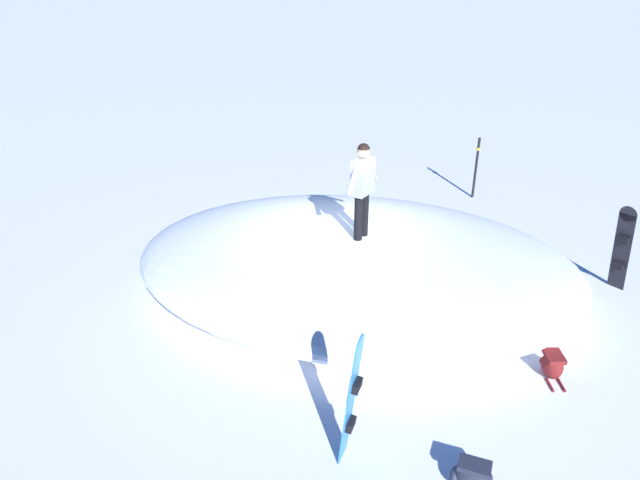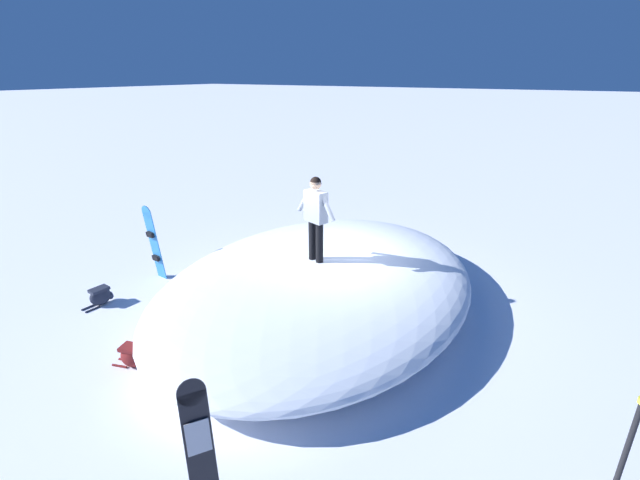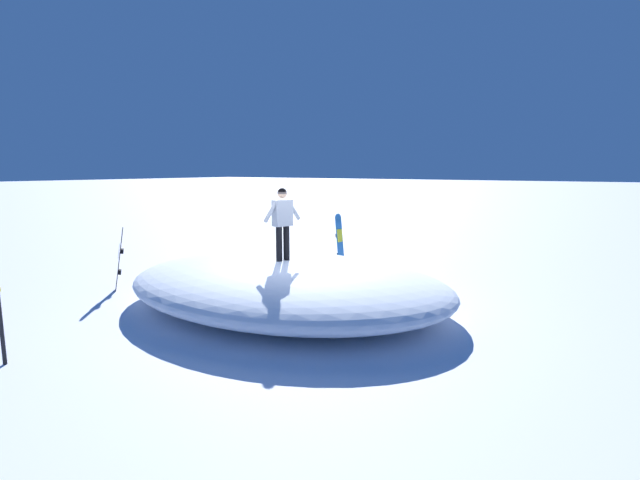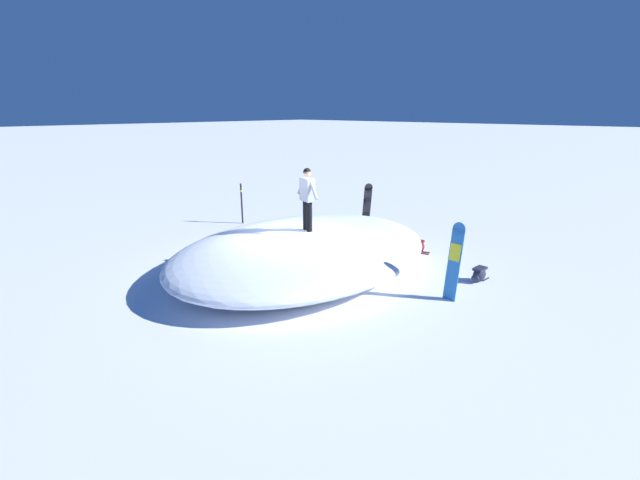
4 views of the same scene
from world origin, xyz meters
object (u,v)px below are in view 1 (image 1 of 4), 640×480
(snowboarder_standing, at_px, (362,184))
(trail_marker_pole, at_px, (476,166))
(snowboard_primary_upright, at_px, (352,397))
(backpack_far, at_px, (552,364))
(snowboard_secondary_upright, at_px, (622,247))
(backpack_near, at_px, (472,475))

(snowboarder_standing, xyz_separation_m, trail_marker_pole, (4.98, -1.66, -1.19))
(snowboard_primary_upright, relative_size, backpack_far, 2.93)
(trail_marker_pole, bearing_deg, snowboard_primary_upright, 174.10)
(snowboard_secondary_upright, height_order, backpack_far, snowboard_secondary_upright)
(snowboarder_standing, height_order, snowboard_secondary_upright, snowboarder_standing)
(backpack_near, bearing_deg, backpack_far, -22.81)
(snowboard_primary_upright, xyz_separation_m, snowboard_secondary_upright, (4.94, -3.47, -0.07))
(backpack_near, xyz_separation_m, backpack_far, (2.24, -0.94, 0.00))
(snowboarder_standing, xyz_separation_m, snowboard_secondary_upright, (1.24, -4.23, -1.14))
(snowboard_secondary_upright, bearing_deg, trail_marker_pole, 34.53)
(snowboarder_standing, relative_size, trail_marker_pole, 1.09)
(backpack_near, bearing_deg, snowboarder_standing, 29.57)
(snowboarder_standing, relative_size, snowboard_primary_upright, 0.93)
(snowboarder_standing, distance_m, backpack_near, 4.65)
(trail_marker_pole, bearing_deg, backpack_near, -176.95)
(snowboard_primary_upright, relative_size, backpack_near, 2.75)
(snowboarder_standing, bearing_deg, snowboard_primary_upright, -168.41)
(backpack_far, bearing_deg, backpack_near, 157.19)
(snowboard_secondary_upright, distance_m, backpack_far, 3.04)
(snowboarder_standing, xyz_separation_m, snowboard_primary_upright, (-3.70, -0.76, -1.07))
(snowboard_secondary_upright, relative_size, trail_marker_pole, 1.09)
(backpack_near, relative_size, backpack_far, 1.06)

